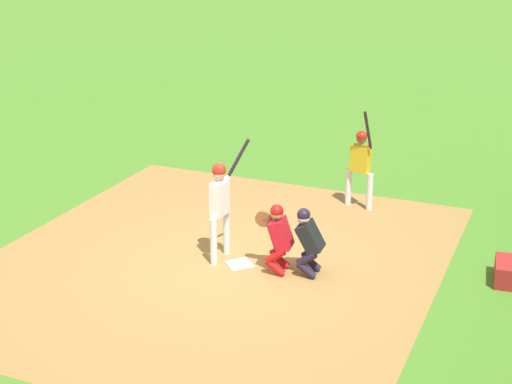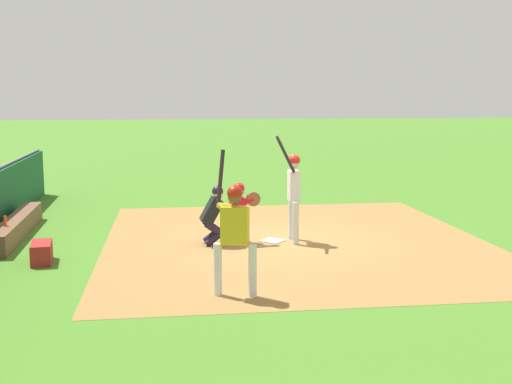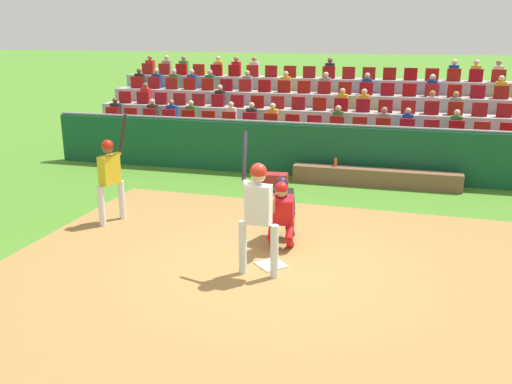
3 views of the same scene
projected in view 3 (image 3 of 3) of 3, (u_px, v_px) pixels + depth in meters
ground_plane at (271, 265)px, 9.48m from camera, size 160.00×160.00×0.00m
infield_dirt_patch at (264, 277)px, 9.01m from camera, size 9.38×8.36×0.01m
home_plate_marker at (271, 265)px, 9.47m from camera, size 0.62×0.62×0.02m
batter_at_plate at (258, 206)px, 8.77m from camera, size 0.70×0.60×2.30m
catcher_crouching at (281, 212)px, 9.96m from camera, size 0.49×0.74×1.31m
home_plate_umpire at (282, 204)px, 10.49m from camera, size 0.47×0.50×1.27m
dugout_wall at (324, 151)px, 14.90m from camera, size 15.84×0.24×1.47m
dugout_bench at (375, 177)px, 14.18m from camera, size 4.23×0.40×0.44m
water_bottle_on_bench at (336, 162)px, 14.36m from camera, size 0.07×0.07×0.21m
equipment_duffel_bag at (272, 181)px, 13.95m from camera, size 0.82×0.43×0.39m
on_deck_batter at (110, 172)px, 11.29m from camera, size 0.58×0.69×2.26m
bleacher_stand at (343, 122)px, 18.82m from camera, size 16.86×4.86×2.87m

